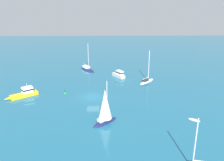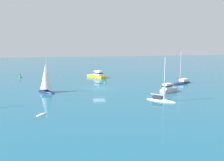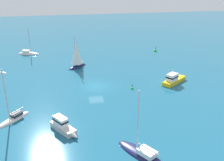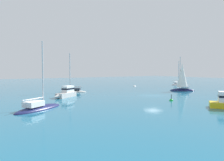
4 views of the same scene
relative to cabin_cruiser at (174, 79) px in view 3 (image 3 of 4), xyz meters
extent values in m
plane|color=#1E607F|center=(0.78, 13.60, -0.67)|extent=(160.00, 160.00, 0.00)
cube|color=yellow|center=(0.07, -0.09, -0.36)|extent=(4.52, 5.20, 0.63)
cone|color=yellow|center=(2.06, -2.68, -0.36)|extent=(1.31, 1.44, 0.63)
cube|color=white|center=(-0.39, 0.51, 0.56)|extent=(2.25, 2.38, 1.20)
cube|color=black|center=(-0.39, 0.51, 0.62)|extent=(2.31, 2.43, 0.24)
cylinder|color=silver|center=(-0.39, 0.51, 1.55)|extent=(0.08, 0.08, 0.78)
ellipsoid|color=#191E4C|center=(-18.16, 11.07, -0.67)|extent=(6.44, 5.11, 0.87)
cube|color=white|center=(-18.81, 10.65, 0.03)|extent=(2.34, 2.15, 0.54)
cylinder|color=silver|center=(-17.61, 11.43, 3.20)|extent=(0.14, 0.14, 6.89)
cylinder|color=silver|center=(-18.83, 10.63, 0.55)|extent=(2.50, 1.69, 0.11)
ellipsoid|color=silver|center=(-8.28, 25.67, -0.67)|extent=(4.73, 4.37, 0.78)
cube|color=#2D333D|center=(-7.81, 25.25, -0.09)|extent=(1.75, 1.68, 0.39)
cylinder|color=silver|center=(-8.67, 26.01, 3.17)|extent=(0.18, 0.18, 6.92)
cylinder|color=silver|center=(-7.79, 25.24, 0.35)|extent=(1.85, 1.66, 0.14)
ellipsoid|color=#191E4C|center=(11.07, 16.11, -0.67)|extent=(4.09, 4.26, 1.04)
cube|color=silver|center=(11.46, 15.70, 0.07)|extent=(1.58, 1.61, 0.45)
cylinder|color=silver|center=(10.75, 16.45, 3.00)|extent=(0.13, 0.13, 6.31)
cylinder|color=silver|center=(11.47, 15.68, 0.54)|extent=(1.52, 1.61, 0.10)
cone|color=white|center=(11.03, 16.16, 2.51)|extent=(2.98, 2.98, 4.73)
cube|color=silver|center=(-12.04, 19.20, -0.31)|extent=(3.91, 3.21, 0.72)
cone|color=silver|center=(-14.00, 17.87, -0.31)|extent=(1.21, 1.14, 0.72)
cube|color=white|center=(-11.62, 19.48, 0.55)|extent=(2.18, 1.92, 1.01)
cube|color=black|center=(-11.62, 19.48, 0.60)|extent=(2.23, 1.98, 0.24)
ellipsoid|color=white|center=(22.19, 26.80, -0.67)|extent=(2.82, 5.46, 1.08)
cube|color=white|center=(22.36, 27.40, 0.05)|extent=(1.40, 1.79, 0.37)
cylinder|color=silver|center=(22.05, 26.29, 2.84)|extent=(0.17, 0.17, 5.94)
cylinder|color=silver|center=(22.37, 27.43, 0.48)|extent=(0.77, 2.32, 0.13)
ellipsoid|color=silver|center=(10.42, 30.46, -0.67)|extent=(1.75, 1.99, 0.38)
sphere|color=green|center=(19.35, -3.20, -0.67)|extent=(0.80, 0.80, 0.80)
cylinder|color=black|center=(19.35, -3.20, 0.11)|extent=(0.08, 0.08, 0.77)
sphere|color=green|center=(-1.33, 7.82, -0.67)|extent=(0.51, 0.51, 0.51)
cylinder|color=black|center=(-1.33, 7.82, -0.11)|extent=(0.08, 0.08, 0.61)
camera|label=1|loc=(45.10, 16.68, 18.09)|focal=39.04mm
camera|label=2|loc=(6.06, 66.13, 10.14)|focal=42.15mm
camera|label=3|loc=(-40.76, 18.30, 17.60)|focal=43.09mm
camera|label=4|loc=(-23.96, -12.41, 3.59)|focal=34.60mm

